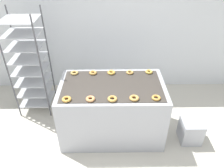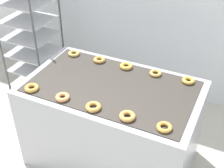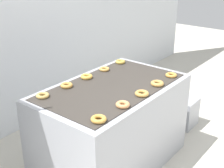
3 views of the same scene
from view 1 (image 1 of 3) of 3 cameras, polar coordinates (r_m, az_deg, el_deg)
The scene contains 15 objects.
ground_plane at distance 3.33m, azimuth 0.18°, elevation -20.82°, with size 14.00×14.00×0.00m, color beige.
wall_back at distance 4.26m, azimuth -0.26°, elevation 15.81°, with size 8.00×0.05×2.80m.
fryer_machine at distance 3.48m, azimuth 0.00°, elevation -6.61°, with size 1.58×0.94×0.92m.
baking_rack_cart at distance 3.98m, azimuth -20.71°, elevation 4.98°, with size 0.57×0.54×1.85m.
glaze_bin at distance 3.73m, azimuth 19.84°, elevation -11.38°, with size 0.32×0.33×0.38m.
donut_near_leftmost at distance 2.96m, azimuth -11.79°, elevation -3.90°, with size 0.12×0.12×0.04m, color gold.
donut_near_left at distance 2.92m, azimuth -5.67°, elevation -3.88°, with size 0.12×0.12×0.04m, color tan.
donut_near_center at distance 2.90m, azimuth 0.05°, elevation -3.89°, with size 0.13×0.13×0.04m, color gold.
donut_near_right at distance 2.93m, azimuth 5.82°, elevation -3.67°, with size 0.13×0.13×0.04m, color tan.
donut_near_rightmost at distance 2.98m, azimuth 11.46°, elevation -3.55°, with size 0.12×0.12×0.03m, color gold.
donut_far_leftmost at distance 3.52m, azimuth -9.81°, elevation 2.90°, with size 0.12×0.12×0.03m, color tan.
donut_far_left at distance 3.48m, azimuth -4.99°, elevation 2.96°, with size 0.12×0.12×0.04m, color #C79144.
donut_far_center at distance 3.47m, azimuth -0.19°, elevation 3.05°, with size 0.13×0.13×0.04m, color gold.
donut_far_right at distance 3.49m, azimuth 4.69°, elevation 3.07°, with size 0.11×0.11×0.03m, color tan.
donut_far_rightmost at distance 3.54m, azimuth 9.63°, elevation 3.17°, with size 0.12×0.12×0.04m, color gold.
Camera 1 is at (-0.04, -1.93, 2.72)m, focal length 35.00 mm.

